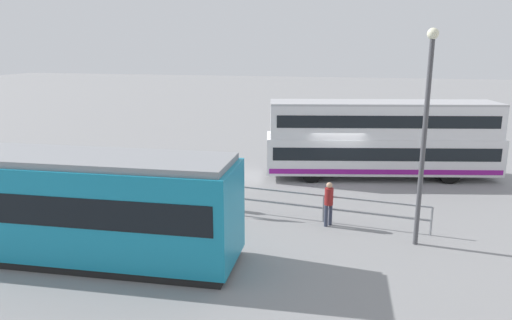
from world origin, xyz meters
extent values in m
plane|color=gray|center=(0.00, 0.00, 0.00)|extent=(160.00, 160.00, 0.00)
cube|color=white|center=(-2.04, -1.00, 1.25)|extent=(11.77, 4.71, 1.80)
cube|color=white|center=(-2.04, -1.00, 2.95)|extent=(11.41, 4.54, 1.62)
cube|color=black|center=(-2.04, -1.00, 1.46)|extent=(11.21, 4.62, 0.64)
cube|color=black|center=(-2.04, -1.00, 3.04)|extent=(10.86, 4.46, 0.60)
cube|color=#8C198C|center=(-2.04, -1.00, 0.60)|extent=(11.56, 4.70, 0.24)
cube|color=#B2B2B7|center=(-2.04, -1.00, 3.81)|extent=(11.41, 4.54, 0.10)
cylinder|color=black|center=(1.46, -0.29, 0.50)|extent=(1.46, 2.57, 1.00)
cylinder|color=black|center=(-5.14, -1.64, 0.50)|extent=(1.46, 2.57, 1.00)
cube|color=teal|center=(9.89, 10.91, 1.70)|extent=(15.10, 3.26, 2.90)
cube|color=black|center=(9.89, 10.91, 1.99)|extent=(14.51, 3.26, 0.90)
cube|color=gray|center=(9.89, 10.91, 3.25)|extent=(14.80, 3.04, 0.20)
cube|color=black|center=(9.89, 10.91, 0.12)|extent=(14.80, 3.12, 0.25)
cylinder|color=#33384C|center=(4.81, 5.39, 0.39)|extent=(0.14, 0.14, 0.78)
cylinder|color=#33384C|center=(4.63, 5.53, 0.39)|extent=(0.14, 0.14, 0.78)
cylinder|color=maroon|center=(4.72, 5.46, 1.08)|extent=(0.45, 0.45, 0.60)
sphere|color=#8C6647|center=(4.72, 5.46, 1.49)|extent=(0.21, 0.21, 0.21)
cylinder|color=#33384C|center=(-0.09, 6.27, 0.41)|extent=(0.14, 0.14, 0.83)
cylinder|color=#33384C|center=(0.05, 6.43, 0.41)|extent=(0.14, 0.14, 0.83)
cylinder|color=maroon|center=(-0.02, 6.35, 1.14)|extent=(0.45, 0.45, 0.64)
sphere|color=tan|center=(-0.02, 6.35, 1.58)|extent=(0.22, 0.22, 0.22)
cube|color=gray|center=(0.19, 6.00, 1.05)|extent=(7.68, 1.01, 0.06)
cube|color=gray|center=(0.19, 6.00, 0.55)|extent=(7.68, 1.01, 0.06)
cylinder|color=gray|center=(-3.64, 6.47, 0.53)|extent=(0.07, 0.07, 1.05)
cylinder|color=gray|center=(0.19, 6.00, 0.53)|extent=(0.07, 0.07, 1.05)
cylinder|color=gray|center=(4.03, 5.52, 0.53)|extent=(0.07, 0.07, 1.05)
cylinder|color=slate|center=(4.76, 5.89, 1.25)|extent=(0.10, 0.10, 2.50)
cube|color=#D8D84C|center=(4.76, 5.93, 2.10)|extent=(1.22, 0.17, 0.61)
cylinder|color=#4C4C51|center=(-3.05, 7.38, 3.38)|extent=(0.16, 0.16, 6.77)
sphere|color=#F2EFCC|center=(-3.05, 7.38, 6.92)|extent=(0.36, 0.36, 0.36)
camera|label=1|loc=(-1.11, 23.12, 6.56)|focal=33.10mm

